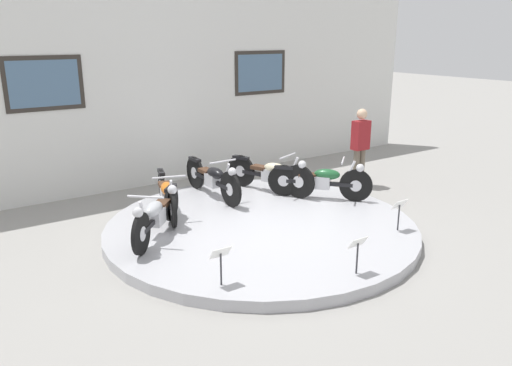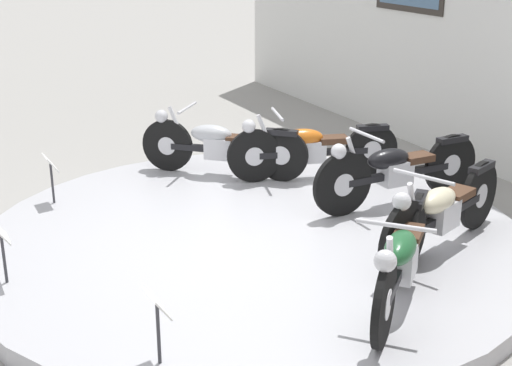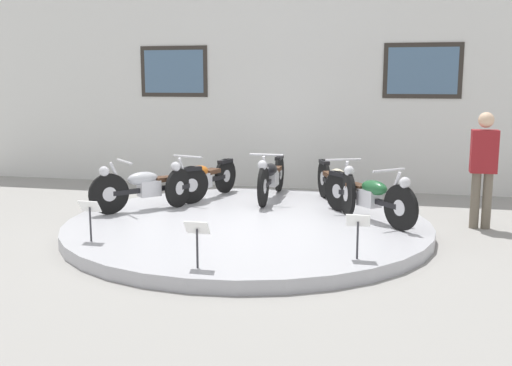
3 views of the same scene
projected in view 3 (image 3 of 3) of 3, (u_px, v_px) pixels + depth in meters
ground_plane at (248, 232)px, 8.40m from camera, size 60.00×60.00×0.00m
display_platform at (248, 226)px, 8.39m from camera, size 5.07×5.07×0.16m
back_wall at (293, 82)px, 11.54m from camera, size 14.00×0.22×4.13m
motorcycle_silver at (149, 185)px, 9.07m from camera, size 1.36×1.48×0.78m
motorcycle_orange at (202, 178)px, 9.76m from camera, size 0.68×1.89×0.78m
motorcycle_black at (271, 176)px, 9.84m from camera, size 0.54×2.00×0.80m
motorcycle_cream at (336, 182)px, 9.27m from camera, size 0.80×1.88×0.80m
motorcycle_green at (369, 194)px, 8.33m from camera, size 1.35×1.49×0.78m
info_placard_front_left at (90, 212)px, 7.26m from camera, size 0.26×0.11×0.51m
info_placard_front_centre at (197, 234)px, 6.22m from camera, size 0.26×0.11×0.51m
info_placard_front_right at (358, 226)px, 6.53m from camera, size 0.26×0.11×0.51m
visitor_standing at (483, 163)px, 8.46m from camera, size 0.36×0.22×1.67m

